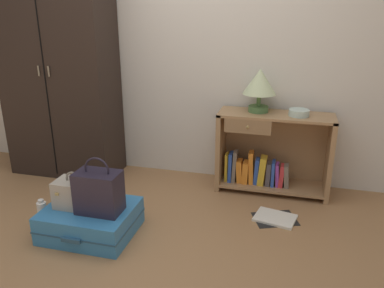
{
  "coord_description": "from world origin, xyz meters",
  "views": [
    {
      "loc": [
        0.94,
        -2.01,
        1.59
      ],
      "look_at": [
        0.21,
        0.78,
        0.55
      ],
      "focal_mm": 36.56,
      "sensor_mm": 36.0,
      "label": 1
    }
  ],
  "objects_px": {
    "train_case": "(74,193)",
    "open_book_on_floor": "(275,218)",
    "table_lamp": "(260,84)",
    "bowl": "(299,113)",
    "bookshelf": "(269,155)",
    "bottle": "(42,213)",
    "handbag": "(99,192)",
    "wardrobe": "(59,67)",
    "suitcase_large": "(91,220)"
  },
  "relations": [
    {
      "from": "train_case",
      "to": "open_book_on_floor",
      "type": "relative_size",
      "value": 0.69
    },
    {
      "from": "table_lamp",
      "to": "bowl",
      "type": "height_order",
      "value": "table_lamp"
    },
    {
      "from": "bookshelf",
      "to": "bowl",
      "type": "bearing_deg",
      "value": -7.08
    },
    {
      "from": "bowl",
      "to": "open_book_on_floor",
      "type": "height_order",
      "value": "bowl"
    },
    {
      "from": "bookshelf",
      "to": "open_book_on_floor",
      "type": "distance_m",
      "value": 0.62
    },
    {
      "from": "table_lamp",
      "to": "bottle",
      "type": "height_order",
      "value": "table_lamp"
    },
    {
      "from": "bowl",
      "to": "bottle",
      "type": "bearing_deg",
      "value": -150.83
    },
    {
      "from": "bowl",
      "to": "handbag",
      "type": "bearing_deg",
      "value": -140.87
    },
    {
      "from": "handbag",
      "to": "bottle",
      "type": "distance_m",
      "value": 0.58
    },
    {
      "from": "wardrobe",
      "to": "bookshelf",
      "type": "xyz_separation_m",
      "value": [
        1.96,
        0.06,
        -0.7
      ]
    },
    {
      "from": "wardrobe",
      "to": "bowl",
      "type": "height_order",
      "value": "wardrobe"
    },
    {
      "from": "table_lamp",
      "to": "bowl",
      "type": "xyz_separation_m",
      "value": [
        0.34,
        -0.05,
        -0.22
      ]
    },
    {
      "from": "wardrobe",
      "to": "open_book_on_floor",
      "type": "relative_size",
      "value": 5.29
    },
    {
      "from": "bottle",
      "to": "open_book_on_floor",
      "type": "distance_m",
      "value": 1.79
    },
    {
      "from": "handbag",
      "to": "bottle",
      "type": "xyz_separation_m",
      "value": [
        -0.52,
        0.04,
        -0.27
      ]
    },
    {
      "from": "table_lamp",
      "to": "suitcase_large",
      "type": "distance_m",
      "value": 1.74
    },
    {
      "from": "suitcase_large",
      "to": "bottle",
      "type": "relative_size",
      "value": 3.07
    },
    {
      "from": "bookshelf",
      "to": "train_case",
      "type": "height_order",
      "value": "bookshelf"
    },
    {
      "from": "wardrobe",
      "to": "train_case",
      "type": "distance_m",
      "value": 1.4
    },
    {
      "from": "wardrobe",
      "to": "handbag",
      "type": "height_order",
      "value": "wardrobe"
    },
    {
      "from": "bowl",
      "to": "handbag",
      "type": "distance_m",
      "value": 1.72
    },
    {
      "from": "table_lamp",
      "to": "bowl",
      "type": "distance_m",
      "value": 0.4
    },
    {
      "from": "train_case",
      "to": "handbag",
      "type": "distance_m",
      "value": 0.22
    },
    {
      "from": "train_case",
      "to": "handbag",
      "type": "xyz_separation_m",
      "value": [
        0.21,
        -0.03,
        0.05
      ]
    },
    {
      "from": "wardrobe",
      "to": "handbag",
      "type": "relative_size",
      "value": 5.05
    },
    {
      "from": "bowl",
      "to": "bottle",
      "type": "relative_size",
      "value": 0.81
    },
    {
      "from": "suitcase_large",
      "to": "handbag",
      "type": "relative_size",
      "value": 1.56
    },
    {
      "from": "bowl",
      "to": "bottle",
      "type": "height_order",
      "value": "bowl"
    },
    {
      "from": "bottle",
      "to": "open_book_on_floor",
      "type": "bearing_deg",
      "value": 17.04
    },
    {
      "from": "table_lamp",
      "to": "train_case",
      "type": "xyz_separation_m",
      "value": [
        -1.18,
        -1.08,
        -0.64
      ]
    },
    {
      "from": "suitcase_large",
      "to": "bottle",
      "type": "xyz_separation_m",
      "value": [
        -0.41,
        0.02,
        -0.01
      ]
    },
    {
      "from": "wardrobe",
      "to": "open_book_on_floor",
      "type": "bearing_deg",
      "value": -12.53
    },
    {
      "from": "train_case",
      "to": "bottle",
      "type": "relative_size",
      "value": 1.3
    },
    {
      "from": "suitcase_large",
      "to": "open_book_on_floor",
      "type": "distance_m",
      "value": 1.4
    },
    {
      "from": "bottle",
      "to": "handbag",
      "type": "bearing_deg",
      "value": -4.98
    },
    {
      "from": "open_book_on_floor",
      "to": "suitcase_large",
      "type": "bearing_deg",
      "value": -157.42
    },
    {
      "from": "wardrobe",
      "to": "bowl",
      "type": "relative_size",
      "value": 12.28
    },
    {
      "from": "bottle",
      "to": "bowl",
      "type": "bearing_deg",
      "value": 29.17
    },
    {
      "from": "bowl",
      "to": "train_case",
      "type": "height_order",
      "value": "bowl"
    },
    {
      "from": "handbag",
      "to": "suitcase_large",
      "type": "bearing_deg",
      "value": 163.83
    },
    {
      "from": "table_lamp",
      "to": "suitcase_large",
      "type": "height_order",
      "value": "table_lamp"
    },
    {
      "from": "bottle",
      "to": "suitcase_large",
      "type": "bearing_deg",
      "value": -2.09
    },
    {
      "from": "wardrobe",
      "to": "bowl",
      "type": "xyz_separation_m",
      "value": [
        2.18,
        0.03,
        -0.3
      ]
    },
    {
      "from": "train_case",
      "to": "open_book_on_floor",
      "type": "height_order",
      "value": "train_case"
    },
    {
      "from": "table_lamp",
      "to": "open_book_on_floor",
      "type": "height_order",
      "value": "table_lamp"
    },
    {
      "from": "wardrobe",
      "to": "bottle",
      "type": "height_order",
      "value": "wardrobe"
    },
    {
      "from": "table_lamp",
      "to": "bottle",
      "type": "distance_m",
      "value": 2.02
    },
    {
      "from": "bookshelf",
      "to": "suitcase_large",
      "type": "distance_m",
      "value": 1.61
    },
    {
      "from": "wardrobe",
      "to": "bowl",
      "type": "distance_m",
      "value": 2.2
    },
    {
      "from": "wardrobe",
      "to": "open_book_on_floor",
      "type": "height_order",
      "value": "wardrobe"
    }
  ]
}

